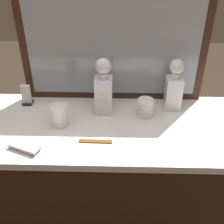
# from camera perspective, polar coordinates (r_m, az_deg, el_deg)

# --- Properties ---
(dresser) EXTENTS (1.28, 0.53, 0.84)m
(dresser) POSITION_cam_1_polar(r_m,az_deg,el_deg) (1.75, 0.00, -13.42)
(dresser) COLOR #381E11
(dresser) RESTS_ON ground_plane
(dresser_mirror) EXTENTS (0.92, 0.03, 0.64)m
(dresser_mirror) POSITION_cam_1_polar(r_m,az_deg,el_deg) (1.51, 0.26, 12.91)
(dresser_mirror) COLOR #381E11
(dresser_mirror) RESTS_ON dresser
(crystal_decanter_left) EXTENTS (0.08, 0.08, 0.27)m
(crystal_decanter_left) POSITION_cam_1_polar(r_m,az_deg,el_deg) (1.55, 11.40, 4.14)
(crystal_decanter_left) COLOR white
(crystal_decanter_left) RESTS_ON dresser
(crystal_decanter_rear) EXTENTS (0.09, 0.09, 0.29)m
(crystal_decanter_rear) POSITION_cam_1_polar(r_m,az_deg,el_deg) (1.49, -1.57, 3.87)
(crystal_decanter_rear) COLOR white
(crystal_decanter_rear) RESTS_ON dresser
(crystal_tumbler_front) EXTENTS (0.08, 0.08, 0.09)m
(crystal_tumbler_front) POSITION_cam_1_polar(r_m,az_deg,el_deg) (1.51, 6.20, 0.69)
(crystal_tumbler_front) COLOR white
(crystal_tumbler_front) RESTS_ON dresser
(crystal_tumbler_right) EXTENTS (0.08, 0.08, 0.10)m
(crystal_tumbler_right) POSITION_cam_1_polar(r_m,az_deg,el_deg) (1.46, -9.68, -0.77)
(crystal_tumbler_right) COLOR white
(crystal_tumbler_right) RESTS_ON dresser
(silver_brush_rear) EXTENTS (0.15, 0.11, 0.02)m
(silver_brush_rear) POSITION_cam_1_polar(r_m,az_deg,el_deg) (1.38, -15.90, -6.22)
(silver_brush_rear) COLOR #B7A88C
(silver_brush_rear) RESTS_ON dresser
(tortoiseshell_comb) EXTENTS (0.15, 0.02, 0.01)m
(tortoiseshell_comb) POSITION_cam_1_polar(r_m,az_deg,el_deg) (1.37, -3.06, -5.46)
(tortoiseshell_comb) COLOR brown
(tortoiseshell_comb) RESTS_ON dresser
(napkin_holder) EXTENTS (0.05, 0.05, 0.11)m
(napkin_holder) POSITION_cam_1_polar(r_m,az_deg,el_deg) (1.64, -15.59, 2.87)
(napkin_holder) COLOR black
(napkin_holder) RESTS_ON dresser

